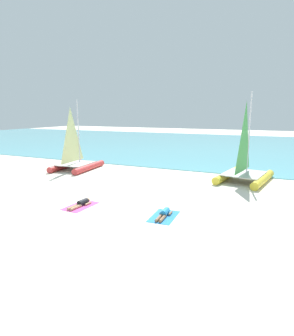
% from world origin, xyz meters
% --- Properties ---
extents(ground_plane, '(120.00, 120.00, 0.00)m').
position_xyz_m(ground_plane, '(0.00, 10.00, 0.00)').
color(ground_plane, silver).
extents(ocean_water, '(120.00, 40.00, 0.05)m').
position_xyz_m(ocean_water, '(0.00, 30.44, 0.03)').
color(ocean_water, '#5BB2C1').
rests_on(ocean_water, ground).
extents(sailboat_yellow, '(3.80, 5.22, 6.23)m').
position_xyz_m(sailboat_yellow, '(5.75, 8.66, 0.93)').
color(sailboat_yellow, yellow).
rests_on(sailboat_yellow, ground).
extents(sailboat_red, '(3.27, 4.72, 5.83)m').
position_xyz_m(sailboat_red, '(-7.74, 7.11, 0.87)').
color(sailboat_red, '#CC3838').
rests_on(sailboat_red, ground).
extents(towel_left, '(1.19, 1.95, 0.01)m').
position_xyz_m(towel_left, '(-1.42, -0.59, 0.01)').
color(towel_left, '#D84C99').
rests_on(towel_left, ground).
extents(sunbather_left, '(0.56, 1.56, 0.30)m').
position_xyz_m(sunbather_left, '(-1.42, -0.52, 0.13)').
color(sunbather_left, black).
rests_on(sunbather_left, towel_left).
extents(towel_right, '(1.21, 1.96, 0.01)m').
position_xyz_m(towel_right, '(3.09, -0.19, 0.01)').
color(towel_right, '#338CD8').
rests_on(towel_right, ground).
extents(sunbather_right, '(0.57, 1.57, 0.30)m').
position_xyz_m(sunbather_right, '(3.09, -0.13, 0.13)').
color(sunbather_right, '#268CCC').
rests_on(sunbather_right, towel_right).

